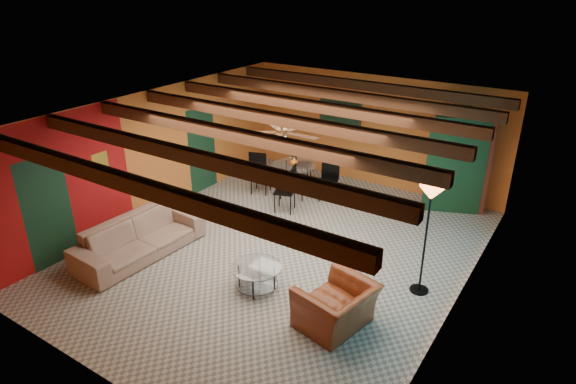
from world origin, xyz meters
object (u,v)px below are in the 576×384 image
Objects in this scene: coffee_table at (256,277)px; floor_lamp at (425,241)px; sofa at (139,238)px; vase at (294,149)px; dining_table at (294,175)px; potted_plant at (468,107)px; armchair at (336,306)px; armoire at (459,164)px.

floor_lamp is (2.32, 1.43, 0.74)m from coffee_table.
sofa is at bearing -172.94° from coffee_table.
sofa is at bearing -104.51° from vase.
potted_plant is at bearing 23.41° from dining_table.
potted_plant reaches higher than dining_table.
floor_lamp reaches higher than coffee_table.
armchair is (4.04, 0.19, -0.01)m from sofa.
armoire is at bearing -36.28° from sofa.
coffee_table is at bearing -79.73° from sofa.
sofa is 12.93× the size of vase.
coffee_table is 3.94m from vase.
dining_table is at bearing -178.80° from armoire.
armchair is 0.51× the size of armoire.
floor_lamp is 4.43× the size of potted_plant.
armoire is (0.31, 5.09, 0.70)m from armchair.
potted_plant is (0.00, 0.00, 1.26)m from armoire.
dining_table reaches higher than coffee_table.
armoire is (4.35, 5.28, 0.69)m from sofa.
potted_plant reaches higher than coffee_table.
dining_table is at bearing 0.00° from vase.
coffee_table is 2.83m from floor_lamp.
floor_lamp is at bearing -104.97° from armoire.
dining_table is at bearing -128.01° from armchair.
dining_table reaches higher than armchair.
sofa is at bearing -129.50° from potted_plant.
armchair is at bearing -84.14° from sofa.
armoire reaches higher than floor_lamp.
armoire is 3.57m from floor_lamp.
vase reaches higher than sofa.
armchair is 4.75m from dining_table.
armchair is 1.57m from coffee_table.
potted_plant is at bearing 69.36° from coffee_table.
coffee_table is (-1.56, 0.12, -0.13)m from armchair.
sofa reaches higher than coffee_table.
vase is at bearing 151.29° from floor_lamp.
dining_table reaches higher than sofa.
armchair is 5.15m from armoire.
floor_lamp is (0.76, 1.55, 0.61)m from armchair.
coffee_table is at bearing -67.05° from dining_table.
coffee_table is at bearing -132.85° from armoire.
armchair is at bearing -116.25° from floor_lamp.
dining_table is 0.64m from vase.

